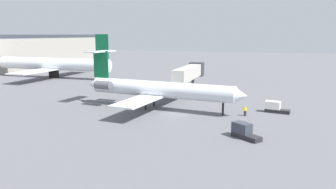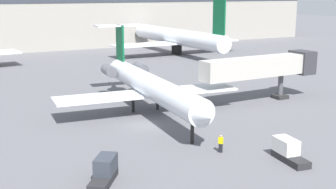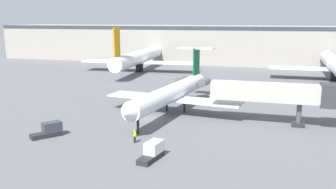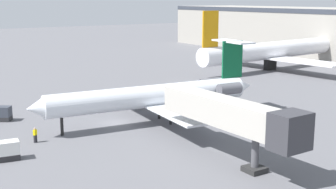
# 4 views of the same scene
# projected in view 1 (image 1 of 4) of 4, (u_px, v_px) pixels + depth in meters

# --- Properties ---
(ground_plane) EXTENTS (400.00, 400.00, 0.10)m
(ground_plane) POSITION_uv_depth(u_px,v_px,m) (175.00, 114.00, 54.19)
(ground_plane) COLOR #5B5B60
(regional_jet) EXTENTS (22.86, 30.84, 9.93)m
(regional_jet) POSITION_uv_depth(u_px,v_px,m) (155.00, 89.00, 57.28)
(regional_jet) COLOR silver
(regional_jet) RESTS_ON ground_plane
(jet_bridge) EXTENTS (17.81, 3.32, 6.37)m
(jet_bridge) POSITION_uv_depth(u_px,v_px,m) (190.00, 72.00, 72.03)
(jet_bridge) COLOR #B7B2A8
(jet_bridge) RESTS_ON ground_plane
(ground_crew_marshaller) EXTENTS (0.44, 0.48, 1.69)m
(ground_crew_marshaller) POSITION_uv_depth(u_px,v_px,m) (245.00, 111.00, 52.54)
(ground_crew_marshaller) COLOR black
(ground_crew_marshaller) RESTS_ON ground_plane
(baggage_tug_lead) EXTENTS (3.48, 4.06, 1.90)m
(baggage_tug_lead) POSITION_uv_depth(u_px,v_px,m) (244.00, 131.00, 41.35)
(baggage_tug_lead) COLOR #262628
(baggage_tug_lead) RESTS_ON ground_plane
(baggage_tug_trailing) EXTENTS (1.95, 4.16, 1.90)m
(baggage_tug_trailing) POSITION_uv_depth(u_px,v_px,m) (275.00, 108.00, 54.83)
(baggage_tug_trailing) COLOR #262628
(baggage_tug_trailing) RESTS_ON ground_plane
(parked_airliner_west_mid) EXTENTS (31.75, 37.75, 13.03)m
(parked_airliner_west_mid) POSITION_uv_depth(u_px,v_px,m) (54.00, 64.00, 98.23)
(parked_airliner_west_mid) COLOR silver
(parked_airliner_west_mid) RESTS_ON ground_plane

